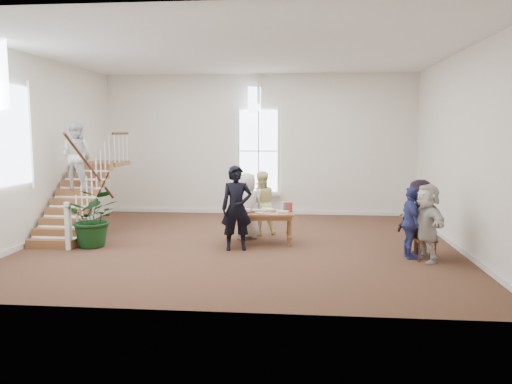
# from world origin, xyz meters

# --- Properties ---
(ground) EXTENTS (10.00, 10.00, 0.00)m
(ground) POSITION_xyz_m (0.00, 0.00, 0.00)
(ground) COLOR #452B1B
(ground) RESTS_ON ground
(room_shell) EXTENTS (10.49, 10.00, 10.00)m
(room_shell) POSITION_xyz_m (-0.00, 4.39, 0.40)
(room_shell) COLOR silver
(room_shell) RESTS_ON ground
(staircase) EXTENTS (1.10, 4.10, 2.92)m
(staircase) POSITION_xyz_m (-4.34, 0.75, 1.62)
(staircase) COLOR brown
(staircase) RESTS_ON ground
(library_table) EXTENTS (1.71, 0.97, 0.83)m
(library_table) POSITION_xyz_m (0.40, 0.08, 0.69)
(library_table) COLOR brown
(library_table) RESTS_ON ground
(police_officer) EXTENTS (0.78, 0.60, 1.92)m
(police_officer) POSITION_xyz_m (-0.05, -0.57, 0.96)
(police_officer) COLOR black
(police_officer) RESTS_ON ground
(elderly_woman) EXTENTS (0.96, 0.83, 1.66)m
(elderly_woman) POSITION_xyz_m (0.05, 0.68, 0.83)
(elderly_woman) COLOR silver
(elderly_woman) RESTS_ON ground
(person_yellow) EXTENTS (0.96, 0.85, 1.66)m
(person_yellow) POSITION_xyz_m (0.35, 1.18, 0.83)
(person_yellow) COLOR #F8EF9B
(person_yellow) RESTS_ON ground
(woman_cluster_a) EXTENTS (0.45, 0.92, 1.52)m
(woman_cluster_a) POSITION_xyz_m (3.72, -0.98, 0.76)
(woman_cluster_a) COLOR navy
(woman_cluster_a) RESTS_ON ground
(woman_cluster_b) EXTENTS (1.22, 1.02, 1.64)m
(woman_cluster_b) POSITION_xyz_m (4.00, -0.53, 0.82)
(woman_cluster_b) COLOR black
(woman_cluster_b) RESTS_ON ground
(woman_cluster_c) EXTENTS (0.93, 1.58, 1.63)m
(woman_cluster_c) POSITION_xyz_m (4.00, -1.18, 0.81)
(woman_cluster_c) COLOR beige
(woman_cluster_c) RESTS_ON ground
(floor_plant) EXTENTS (1.32, 1.17, 1.38)m
(floor_plant) POSITION_xyz_m (-3.40, -0.58, 0.69)
(floor_plant) COLOR #103313
(floor_plant) RESTS_ON ground
(side_chair) EXTENTS (0.43, 0.43, 0.93)m
(side_chair) POSITION_xyz_m (4.00, -1.04, 0.51)
(side_chair) COLOR #371C0F
(side_chair) RESTS_ON ground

